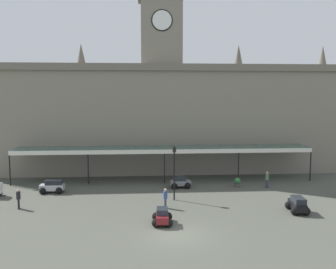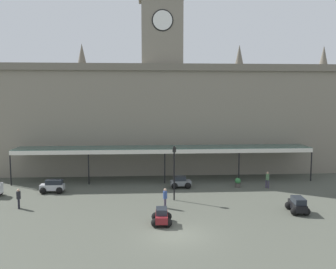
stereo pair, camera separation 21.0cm
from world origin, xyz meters
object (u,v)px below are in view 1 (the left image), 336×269
(pedestrian_beside_cars, at_px, (18,198))
(car_black_estate, at_px, (298,205))
(pedestrian_crossing_forecourt, at_px, (165,197))
(car_grey_sedan, at_px, (180,183))
(planter_near_kerb, at_px, (237,182))
(victorian_lamppost, at_px, (174,166))
(car_maroon_sedan, at_px, (162,217))
(pedestrian_near_entrance, at_px, (267,179))
(car_silver_estate, at_px, (52,187))

(pedestrian_beside_cars, bearing_deg, car_black_estate, -6.15)
(car_black_estate, relative_size, pedestrian_crossing_forecourt, 1.39)
(car_grey_sedan, xyz_separation_m, planter_near_kerb, (5.87, -0.07, -0.01))
(victorian_lamppost, bearing_deg, pedestrian_beside_cars, -172.76)
(car_maroon_sedan, bearing_deg, pedestrian_near_entrance, 41.04)
(car_maroon_sedan, height_order, pedestrian_near_entrance, pedestrian_near_entrance)
(pedestrian_near_entrance, relative_size, pedestrian_crossing_forecourt, 1.00)
(car_grey_sedan, distance_m, pedestrian_near_entrance, 8.81)
(car_black_estate, distance_m, pedestrian_near_entrance, 7.81)
(car_grey_sedan, distance_m, pedestrian_crossing_forecourt, 6.86)
(pedestrian_crossing_forecourt, relative_size, planter_near_kerb, 1.74)
(pedestrian_beside_cars, bearing_deg, planter_near_kerb, 16.38)
(pedestrian_near_entrance, xyz_separation_m, pedestrian_crossing_forecourt, (-10.71, -6.01, 0.00))
(pedestrian_near_entrance, relative_size, victorian_lamppost, 0.34)
(car_maroon_sedan, distance_m, planter_near_kerb, 13.14)
(pedestrian_crossing_forecourt, bearing_deg, planter_near_kerb, 39.83)
(pedestrian_near_entrance, xyz_separation_m, planter_near_kerb, (-2.91, 0.49, -0.42))
(victorian_lamppost, bearing_deg, car_grey_sedan, 76.88)
(car_maroon_sedan, distance_m, pedestrian_near_entrance, 14.82)
(car_black_estate, height_order, car_silver_estate, same)
(planter_near_kerb, bearing_deg, car_grey_sedan, 179.35)
(pedestrian_near_entrance, height_order, pedestrian_beside_cars, same)
(car_maroon_sedan, relative_size, planter_near_kerb, 2.18)
(car_silver_estate, bearing_deg, car_maroon_sedan, -42.51)
(pedestrian_beside_cars, bearing_deg, car_maroon_sedan, -20.56)
(car_maroon_sedan, xyz_separation_m, pedestrian_beside_cars, (-11.65, 4.37, 0.41))
(car_maroon_sedan, xyz_separation_m, planter_near_kerb, (8.26, 10.22, -0.01))
(car_grey_sedan, xyz_separation_m, pedestrian_crossing_forecourt, (-1.93, -6.57, 0.41))
(pedestrian_crossing_forecourt, distance_m, victorian_lamppost, 3.29)
(pedestrian_crossing_forecourt, bearing_deg, pedestrian_beside_cars, 176.90)
(car_silver_estate, height_order, planter_near_kerb, car_silver_estate)
(pedestrian_crossing_forecourt, bearing_deg, car_maroon_sedan, -97.04)
(victorian_lamppost, bearing_deg, pedestrian_near_entrance, 20.74)
(car_black_estate, xyz_separation_m, pedestrian_beside_cars, (-22.62, 2.44, 0.34))
(car_maroon_sedan, bearing_deg, car_silver_estate, 137.49)
(pedestrian_near_entrance, distance_m, pedestrian_beside_cars, 23.44)
(pedestrian_near_entrance, xyz_separation_m, pedestrian_beside_cars, (-22.82, -5.36, 0.00))
(car_silver_estate, distance_m, victorian_lamppost, 12.20)
(car_grey_sedan, relative_size, car_black_estate, 0.90)
(car_grey_sedan, height_order, victorian_lamppost, victorian_lamppost)
(car_grey_sedan, distance_m, planter_near_kerb, 5.87)
(car_grey_sedan, bearing_deg, planter_near_kerb, -0.65)
(pedestrian_crossing_forecourt, distance_m, planter_near_kerb, 10.16)
(car_silver_estate, relative_size, victorian_lamppost, 0.46)
(planter_near_kerb, bearing_deg, pedestrian_beside_cars, -163.62)
(car_silver_estate, bearing_deg, car_grey_sedan, 4.70)
(planter_near_kerb, bearing_deg, pedestrian_crossing_forecourt, -140.17)
(pedestrian_crossing_forecourt, bearing_deg, car_black_estate, -9.62)
(car_grey_sedan, xyz_separation_m, car_silver_estate, (-12.49, -1.03, 0.06))
(car_grey_sedan, bearing_deg, pedestrian_beside_cars, -157.15)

